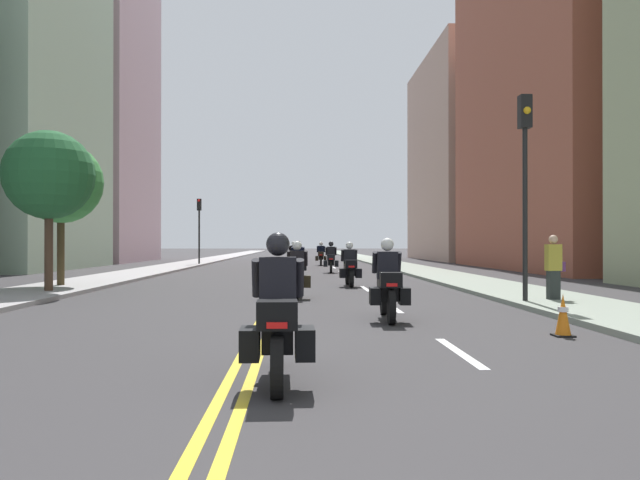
# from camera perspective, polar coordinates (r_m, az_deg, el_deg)

# --- Properties ---
(ground_plane) EXTENTS (264.00, 264.00, 0.00)m
(ground_plane) POSITION_cam_1_polar(r_m,az_deg,el_deg) (48.55, -2.76, -2.09)
(ground_plane) COLOR #353234
(sidewalk_left) EXTENTS (2.80, 144.00, 0.12)m
(sidewalk_left) POSITION_cam_1_polar(r_m,az_deg,el_deg) (49.16, -11.13, -1.99)
(sidewalk_left) COLOR #9F9A9B
(sidewalk_left) RESTS_ON ground
(sidewalk_right) EXTENTS (2.80, 144.00, 0.12)m
(sidewalk_right) POSITION_cam_1_polar(r_m,az_deg,el_deg) (48.97, 5.64, -2.00)
(sidewalk_right) COLOR gray
(sidewalk_right) RESTS_ON ground
(centreline_yellow_inner) EXTENTS (0.12, 132.00, 0.01)m
(centreline_yellow_inner) POSITION_cam_1_polar(r_m,az_deg,el_deg) (48.55, -2.90, -2.09)
(centreline_yellow_inner) COLOR yellow
(centreline_yellow_inner) RESTS_ON ground
(centreline_yellow_outer) EXTENTS (0.12, 132.00, 0.01)m
(centreline_yellow_outer) POSITION_cam_1_polar(r_m,az_deg,el_deg) (48.54, -2.62, -2.09)
(centreline_yellow_outer) COLOR yellow
(centreline_yellow_outer) RESTS_ON ground
(lane_dashes_white) EXTENTS (0.14, 56.40, 0.01)m
(lane_dashes_white) POSITION_cam_1_polar(r_m,az_deg,el_deg) (29.64, 2.32, -3.22)
(lane_dashes_white) COLOR silver
(lane_dashes_white) RESTS_ON ground
(building_left_1) EXTENTS (7.44, 13.64, 21.85)m
(building_left_1) POSITION_cam_1_polar(r_m,az_deg,el_deg) (41.51, -26.24, 12.83)
(building_left_1) COLOR #A7C3A5
(building_left_1) RESTS_ON ground
(building_right_1) EXTENTS (7.98, 19.62, 22.95)m
(building_right_1) POSITION_cam_1_polar(r_m,az_deg,el_deg) (40.19, 21.59, 14.06)
(building_right_1) COLOR #98503B
(building_right_1) RESTS_ON ground
(building_left_2) EXTENTS (8.74, 13.60, 24.37)m
(building_left_2) POSITION_cam_1_polar(r_m,az_deg,el_deg) (55.79, -20.36, 10.74)
(building_left_2) COLOR #C7A2AE
(building_left_2) RESTS_ON ground
(building_right_2) EXTENTS (9.39, 18.08, 18.61)m
(building_right_2) POSITION_cam_1_polar(r_m,az_deg,el_deg) (59.47, 14.05, 7.23)
(building_right_2) COLOR tan
(building_right_2) RESTS_ON ground
(motorcycle_0) EXTENTS (0.77, 2.18, 1.63)m
(motorcycle_0) POSITION_cam_1_polar(r_m,az_deg,el_deg) (6.77, -3.90, -7.60)
(motorcycle_0) COLOR black
(motorcycle_0) RESTS_ON ground
(motorcycle_1) EXTENTS (0.78, 2.28, 1.62)m
(motorcycle_1) POSITION_cam_1_polar(r_m,az_deg,el_deg) (12.28, 6.25, -4.27)
(motorcycle_1) COLOR black
(motorcycle_1) RESTS_ON ground
(motorcycle_2) EXTENTS (0.77, 2.06, 1.58)m
(motorcycle_2) POSITION_cam_1_polar(r_m,az_deg,el_deg) (17.11, -2.12, -3.18)
(motorcycle_2) COLOR black
(motorcycle_2) RESTS_ON ground
(motorcycle_3) EXTENTS (0.76, 2.24, 1.57)m
(motorcycle_3) POSITION_cam_1_polar(r_m,az_deg,el_deg) (21.85, 2.74, -2.62)
(motorcycle_3) COLOR black
(motorcycle_3) RESTS_ON ground
(motorcycle_4) EXTENTS (0.77, 2.22, 1.63)m
(motorcycle_4) POSITION_cam_1_polar(r_m,az_deg,el_deg) (26.83, -2.05, -2.14)
(motorcycle_4) COLOR black
(motorcycle_4) RESTS_ON ground
(motorcycle_5) EXTENTS (0.78, 2.06, 1.61)m
(motorcycle_5) POSITION_cam_1_polar(r_m,az_deg,el_deg) (31.87, 1.02, -1.85)
(motorcycle_5) COLOR black
(motorcycle_5) RESTS_ON ground
(motorcycle_6) EXTENTS (0.78, 2.13, 1.65)m
(motorcycle_6) POSITION_cam_1_polar(r_m,az_deg,el_deg) (37.54, -2.42, -1.60)
(motorcycle_6) COLOR black
(motorcycle_6) RESTS_ON ground
(motorcycle_7) EXTENTS (0.78, 2.20, 1.62)m
(motorcycle_7) POSITION_cam_1_polar(r_m,az_deg,el_deg) (42.43, 0.09, -1.47)
(motorcycle_7) COLOR black
(motorcycle_7) RESTS_ON ground
(traffic_cone_0) EXTENTS (0.31, 0.31, 0.69)m
(traffic_cone_0) POSITION_cam_1_polar(r_m,az_deg,el_deg) (10.87, 21.43, -6.46)
(traffic_cone_0) COLOR black
(traffic_cone_0) RESTS_ON ground
(traffic_light_near) EXTENTS (0.28, 0.38, 5.11)m
(traffic_light_near) POSITION_cam_1_polar(r_m,az_deg,el_deg) (15.96, 18.32, 6.87)
(traffic_light_near) COLOR black
(traffic_light_near) RESTS_ON ground
(traffic_light_far) EXTENTS (0.28, 0.38, 4.56)m
(traffic_light_far) POSITION_cam_1_polar(r_m,az_deg,el_deg) (43.24, -11.04, 1.90)
(traffic_light_far) COLOR black
(traffic_light_far) RESTS_ON ground
(pedestrian_0) EXTENTS (0.49, 0.26, 1.72)m
(pedestrian_0) POSITION_cam_1_polar(r_m,az_deg,el_deg) (16.47, 20.67, -2.46)
(pedestrian_0) COLOR #282D2C
(pedestrian_0) RESTS_ON ground
(street_tree_0) EXTENTS (2.62, 2.62, 4.84)m
(street_tree_0) POSITION_cam_1_polar(r_m,az_deg,el_deg) (20.04, -23.64, 5.45)
(street_tree_0) COLOR #4A3526
(street_tree_0) RESTS_ON ground
(street_tree_1) EXTENTS (2.74, 2.74, 4.92)m
(street_tree_1) POSITION_cam_1_polar(r_m,az_deg,el_deg) (22.56, -22.70, 4.87)
(street_tree_1) COLOR #483921
(street_tree_1) RESTS_ON ground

